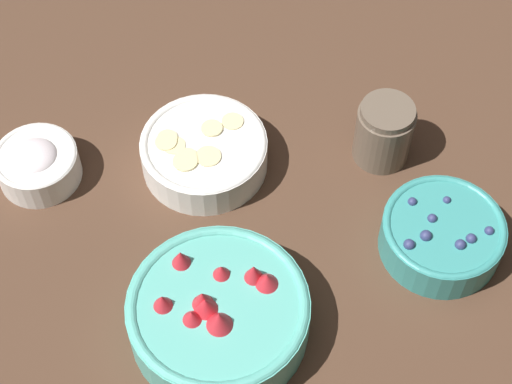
# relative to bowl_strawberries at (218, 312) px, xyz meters

# --- Properties ---
(ground_plane) EXTENTS (4.00, 4.00, 0.00)m
(ground_plane) POSITION_rel_bowl_strawberries_xyz_m (0.04, 0.16, -0.04)
(ground_plane) COLOR #4C3323
(bowl_strawberries) EXTENTS (0.21, 0.21, 0.08)m
(bowl_strawberries) POSITION_rel_bowl_strawberries_xyz_m (0.00, 0.00, 0.00)
(bowl_strawberries) COLOR #56B7A8
(bowl_strawberries) RESTS_ON ground_plane
(bowl_blueberries) EXTENTS (0.15, 0.15, 0.06)m
(bowl_blueberries) POSITION_rel_bowl_strawberries_xyz_m (0.27, 0.10, -0.01)
(bowl_blueberries) COLOR teal
(bowl_blueberries) RESTS_ON ground_plane
(bowl_bananas) EXTENTS (0.17, 0.17, 0.05)m
(bowl_bananas) POSITION_rel_bowl_strawberries_xyz_m (-0.02, 0.24, -0.01)
(bowl_bananas) COLOR white
(bowl_bananas) RESTS_ON ground_plane
(bowl_cream) EXTENTS (0.11, 0.11, 0.05)m
(bowl_cream) POSITION_rel_bowl_strawberries_xyz_m (-0.24, 0.23, -0.01)
(bowl_cream) COLOR white
(bowl_cream) RESTS_ON ground_plane
(jar_chocolate) EXTENTS (0.08, 0.08, 0.09)m
(jar_chocolate) POSITION_rel_bowl_strawberries_xyz_m (0.22, 0.25, 0.00)
(jar_chocolate) COLOR brown
(jar_chocolate) RESTS_ON ground_plane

